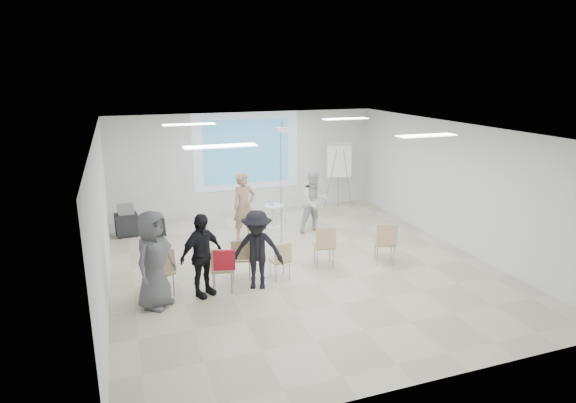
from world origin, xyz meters
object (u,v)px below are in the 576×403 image
object	(u,v)px
chair_center	(281,258)
laptop	(241,256)
chair_left_inner	(241,256)
audience_mid	(257,245)
chair_right_far	(386,240)
chair_right_inner	(325,243)
flipchart_easel	(339,161)
chair_left_mid	(222,266)
player_right	(315,198)
player_left	(244,202)
av_cart	(126,221)
pedestal_table	(274,215)
chair_far_left	(161,269)
audience_outer	(154,254)
audience_left	(201,249)

from	to	relation	value
chair_center	laptop	bearing A→B (deg)	149.23
chair_left_inner	audience_mid	size ratio (longest dim) A/B	0.48
chair_right_far	audience_mid	world-z (taller)	audience_mid
chair_right_inner	flipchart_easel	distance (m)	4.85
chair_left_mid	player_right	bearing A→B (deg)	56.11
player_left	laptop	size ratio (longest dim) A/B	6.12
chair_left_inner	av_cart	distance (m)	4.24
player_right	chair_left_mid	world-z (taller)	player_right
pedestal_table	player_left	world-z (taller)	player_left
pedestal_table	chair_right_inner	bearing A→B (deg)	-85.94
chair_far_left	chair_left_mid	distance (m)	1.13
chair_far_left	laptop	distance (m)	1.68
chair_left_mid	flipchart_easel	world-z (taller)	flipchart_easel
chair_right_inner	player_right	bearing A→B (deg)	85.30
flipchart_easel	chair_right_far	bearing A→B (deg)	-81.70
audience_mid	av_cart	bearing A→B (deg)	139.63
player_right	audience_mid	bearing A→B (deg)	-133.12
player_right	chair_left_inner	bearing A→B (deg)	-140.94
chair_right_inner	av_cart	size ratio (longest dim) A/B	1.12
pedestal_table	chair_far_left	size ratio (longest dim) A/B	0.71
av_cart	player_left	bearing A→B (deg)	-30.38
laptop	audience_outer	size ratio (longest dim) A/B	0.16
audience_left	player_right	bearing A→B (deg)	8.99
laptop	flipchart_easel	distance (m)	5.90
player_right	chair_right_inner	distance (m)	2.43
player_right	chair_left_inner	size ratio (longest dim) A/B	2.12
chair_right_far	chair_left_mid	bearing A→B (deg)	-155.09
chair_left_inner	audience_left	world-z (taller)	audience_left
pedestal_table	av_cart	size ratio (longest dim) A/B	0.82
laptop	audience_mid	size ratio (longest dim) A/B	0.18
player_left	laptop	distance (m)	2.42
player_right	laptop	bearing A→B (deg)	-141.92
player_left	av_cart	size ratio (longest dim) A/B	2.34
chair_right_inner	chair_right_far	distance (m)	1.36
laptop	chair_far_left	bearing A→B (deg)	27.18
player_right	audience_mid	world-z (taller)	player_right
chair_right_far	laptop	bearing A→B (deg)	-164.62
chair_left_inner	chair_center	xyz separation A→B (m)	(0.77, -0.27, -0.04)
audience_outer	chair_left_mid	bearing A→B (deg)	-41.66
audience_outer	flipchart_easel	distance (m)	7.62
chair_center	flipchart_easel	world-z (taller)	flipchart_easel
pedestal_table	chair_far_left	distance (m)	4.61
player_left	player_right	world-z (taller)	player_left
chair_right_inner	audience_mid	size ratio (longest dim) A/B	0.52
chair_right_far	flipchart_easel	xyz separation A→B (m)	(0.97, 4.46, 0.94)
chair_left_inner	chair_right_far	distance (m)	3.21
chair_center	audience_left	xyz separation A→B (m)	(-1.64, -0.20, 0.46)
chair_far_left	chair_center	world-z (taller)	chair_far_left
pedestal_table	laptop	bearing A→B (deg)	-119.88
av_cart	player_right	bearing A→B (deg)	-21.96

